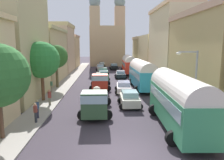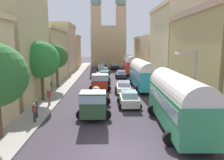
% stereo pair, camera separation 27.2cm
% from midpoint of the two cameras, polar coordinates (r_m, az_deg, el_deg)
% --- Properties ---
extents(ground_plane, '(154.00, 154.00, 0.00)m').
position_cam_midpoint_polar(ground_plane, '(39.09, -0.23, 0.11)').
color(ground_plane, '#3B343D').
extents(sidewalk_left, '(2.50, 70.00, 0.14)m').
position_cam_midpoint_polar(sidewalk_left, '(39.57, -10.78, 0.16)').
color(sidewalk_left, '#A29B91').
rests_on(sidewalk_left, ground).
extents(sidewalk_right, '(2.50, 70.00, 0.14)m').
position_cam_midpoint_polar(sidewalk_right, '(39.92, 10.23, 0.25)').
color(sidewalk_right, '#A29F89').
rests_on(sidewalk_right, ground).
extents(building_left_1, '(5.77, 10.32, 13.92)m').
position_cam_midpoint_polar(building_left_1, '(26.79, -24.96, 9.96)').
color(building_left_1, tan).
rests_on(building_left_1, ground).
extents(building_left_2, '(6.36, 13.39, 9.10)m').
position_cam_midpoint_polar(building_left_2, '(38.62, -17.44, 6.40)').
color(building_left_2, tan).
rests_on(building_left_2, ground).
extents(building_left_3, '(4.69, 10.83, 10.97)m').
position_cam_midpoint_polar(building_left_3, '(51.17, -12.69, 8.28)').
color(building_left_3, tan).
rests_on(building_left_3, ground).
extents(building_left_4, '(4.52, 10.39, 8.97)m').
position_cam_midpoint_polar(building_left_4, '(62.54, -10.58, 7.57)').
color(building_left_4, '#CBB085').
rests_on(building_left_4, ground).
extents(building_right_1, '(4.53, 14.44, 10.18)m').
position_cam_midpoint_polar(building_right_1, '(26.98, 23.76, 6.12)').
color(building_right_1, tan).
rests_on(building_right_1, ground).
extents(building_right_2, '(5.82, 13.94, 13.03)m').
position_cam_midpoint_polar(building_right_2, '(40.78, 15.83, 9.38)').
color(building_right_2, beige).
rests_on(building_right_2, ground).
extents(building_right_3, '(5.18, 13.44, 8.61)m').
position_cam_midpoint_polar(building_right_3, '(54.92, 11.11, 7.12)').
color(building_right_3, beige).
rests_on(building_right_3, ground).
extents(building_right_4, '(6.19, 10.89, 8.67)m').
position_cam_midpoint_polar(building_right_4, '(67.24, 8.94, 7.61)').
color(building_right_4, tan).
rests_on(building_right_4, ground).
extents(distant_church, '(10.36, 6.26, 19.99)m').
position_cam_midpoint_polar(distant_church, '(64.96, -0.82, 10.25)').
color(distant_church, tan).
rests_on(distant_church, ground).
extents(parked_bus_0, '(3.51, 9.63, 4.16)m').
position_cam_midpoint_polar(parked_bus_0, '(16.75, 17.33, -4.80)').
color(parked_bus_0, '#389264').
rests_on(parked_bus_0, ground).
extents(parked_bus_1, '(3.37, 9.62, 4.08)m').
position_cam_midpoint_polar(parked_bus_1, '(30.86, 8.33, 1.77)').
color(parked_bus_1, teal).
rests_on(parked_bus_1, ground).
extents(parked_bus_2, '(3.34, 9.16, 4.02)m').
position_cam_midpoint_polar(parked_bus_2, '(46.78, 4.90, 4.34)').
color(parked_bus_2, red).
rests_on(parked_bus_2, ground).
extents(cargo_truck_0, '(3.01, 7.28, 2.51)m').
position_cam_midpoint_polar(cargo_truck_0, '(19.29, -4.32, -5.77)').
color(cargo_truck_0, '#315132').
rests_on(cargo_truck_0, ground).
extents(cargo_truck_1, '(3.01, 6.43, 2.38)m').
position_cam_midpoint_polar(cargo_truck_1, '(30.10, -2.86, -0.24)').
color(cargo_truck_1, red).
rests_on(cargo_truck_1, ground).
extents(car_0, '(2.38, 4.01, 1.65)m').
position_cam_midpoint_polar(car_0, '(38.60, -2.01, 1.22)').
color(car_0, '#4E9552').
rests_on(car_0, ground).
extents(car_1, '(2.50, 4.27, 1.45)m').
position_cam_midpoint_polar(car_1, '(45.97, -1.98, 2.43)').
color(car_1, '#489A56').
rests_on(car_1, ground).
extents(car_2, '(2.39, 4.24, 1.61)m').
position_cam_midpoint_polar(car_2, '(52.16, -2.71, 3.32)').
color(car_2, silver).
rests_on(car_2, ground).
extents(car_3, '(2.12, 3.79, 1.58)m').
position_cam_midpoint_polar(car_3, '(59.00, -2.31, 4.01)').
color(car_3, '#1E2D1F').
rests_on(car_3, ground).
extents(car_4, '(2.38, 3.78, 1.59)m').
position_cam_midpoint_polar(car_4, '(22.17, 4.88, -4.99)').
color(car_4, beige).
rests_on(car_4, ground).
extents(car_5, '(2.53, 4.42, 1.49)m').
position_cam_midpoint_polar(car_5, '(28.49, 3.40, -1.84)').
color(car_5, silver).
rests_on(car_5, ground).
extents(car_6, '(2.32, 4.05, 1.45)m').
position_cam_midpoint_polar(car_6, '(40.71, 2.65, 1.52)').
color(car_6, '#1D272A').
rests_on(car_6, ground).
extents(car_7, '(2.36, 4.00, 1.60)m').
position_cam_midpoint_polar(car_7, '(54.66, 0.94, 3.60)').
color(car_7, black).
rests_on(car_7, ground).
extents(pedestrian_0, '(0.46, 0.46, 1.78)m').
position_cam_midpoint_polar(pedestrian_0, '(22.91, -16.10, -4.29)').
color(pedestrian_0, '#686752').
rests_on(pedestrian_0, ground).
extents(pedestrian_1, '(0.33, 0.33, 1.75)m').
position_cam_midpoint_polar(pedestrian_1, '(19.28, -19.13, -6.98)').
color(pedestrian_1, '#2B2C3E').
rests_on(pedestrian_1, ground).
extents(pedestrian_2, '(0.42, 0.42, 1.73)m').
position_cam_midpoint_polar(pedestrian_2, '(18.29, -19.59, -7.97)').
color(pedestrian_2, '#30323A').
rests_on(pedestrian_2, ground).
extents(pedestrian_4, '(0.45, 0.45, 1.76)m').
position_cam_midpoint_polar(pedestrian_4, '(29.14, -15.55, -1.40)').
color(pedestrian_4, '#7C6A5D').
rests_on(pedestrian_4, ground).
extents(streetlamp_near, '(1.85, 0.28, 5.81)m').
position_cam_midpoint_polar(streetlamp_near, '(18.80, 20.83, 0.35)').
color(streetlamp_near, gray).
rests_on(streetlamp_near, ground).
extents(roadside_tree_1, '(3.99, 3.99, 6.64)m').
position_cam_midpoint_polar(roadside_tree_1, '(24.71, -18.04, 5.07)').
color(roadside_tree_1, brown).
rests_on(roadside_tree_1, ground).
extents(roadside_tree_2, '(3.29, 3.29, 6.27)m').
position_cam_midpoint_polar(roadside_tree_2, '(31.86, -14.32, 6.03)').
color(roadside_tree_2, brown).
rests_on(roadside_tree_2, ground).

